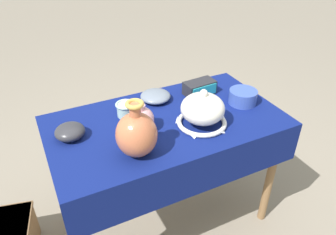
{
  "coord_description": "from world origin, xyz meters",
  "views": [
    {
      "loc": [
        -0.57,
        -1.18,
        1.56
      ],
      "look_at": [
        -0.04,
        -0.1,
        0.78
      ],
      "focal_mm": 35.0,
      "sensor_mm": 36.0,
      "label": 1
    }
  ],
  "objects_px": {
    "vase_dome_bell": "(203,111)",
    "bowl_shallow_slate": "(155,96)",
    "mosaic_tile_box": "(200,88)",
    "pot_squat_cobalt": "(243,97)",
    "bowl_shallow_charcoal": "(70,132)",
    "vase_tall_bulbous": "(137,134)",
    "jar_round_rose": "(141,119)",
    "cup_wide_celadon": "(126,109)"
  },
  "relations": [
    {
      "from": "mosaic_tile_box",
      "to": "jar_round_rose",
      "type": "xyz_separation_m",
      "value": [
        -0.42,
        -0.18,
        0.02
      ]
    },
    {
      "from": "bowl_shallow_charcoal",
      "to": "bowl_shallow_slate",
      "type": "relative_size",
      "value": 0.83
    },
    {
      "from": "cup_wide_celadon",
      "to": "pot_squat_cobalt",
      "type": "distance_m",
      "value": 0.61
    },
    {
      "from": "mosaic_tile_box",
      "to": "bowl_shallow_slate",
      "type": "height_order",
      "value": "mosaic_tile_box"
    },
    {
      "from": "bowl_shallow_slate",
      "to": "pot_squat_cobalt",
      "type": "height_order",
      "value": "pot_squat_cobalt"
    },
    {
      "from": "vase_dome_bell",
      "to": "bowl_shallow_charcoal",
      "type": "relative_size",
      "value": 1.87
    },
    {
      "from": "mosaic_tile_box",
      "to": "bowl_shallow_slate",
      "type": "xyz_separation_m",
      "value": [
        -0.25,
        0.04,
        -0.01
      ]
    },
    {
      "from": "bowl_shallow_charcoal",
      "to": "cup_wide_celadon",
      "type": "relative_size",
      "value": 1.37
    },
    {
      "from": "vase_tall_bulbous",
      "to": "bowl_shallow_charcoal",
      "type": "distance_m",
      "value": 0.33
    },
    {
      "from": "cup_wide_celadon",
      "to": "bowl_shallow_slate",
      "type": "bearing_deg",
      "value": 20.51
    },
    {
      "from": "vase_tall_bulbous",
      "to": "pot_squat_cobalt",
      "type": "bearing_deg",
      "value": 12.72
    },
    {
      "from": "vase_dome_bell",
      "to": "mosaic_tile_box",
      "type": "height_order",
      "value": "vase_dome_bell"
    },
    {
      "from": "cup_wide_celadon",
      "to": "pot_squat_cobalt",
      "type": "bearing_deg",
      "value": -14.6
    },
    {
      "from": "vase_dome_bell",
      "to": "bowl_shallow_charcoal",
      "type": "xyz_separation_m",
      "value": [
        -0.58,
        0.17,
        -0.04
      ]
    },
    {
      "from": "bowl_shallow_charcoal",
      "to": "vase_tall_bulbous",
      "type": "bearing_deg",
      "value": -45.88
    },
    {
      "from": "jar_round_rose",
      "to": "bowl_shallow_slate",
      "type": "bearing_deg",
      "value": 51.96
    },
    {
      "from": "vase_dome_bell",
      "to": "pot_squat_cobalt",
      "type": "xyz_separation_m",
      "value": [
        0.29,
        0.08,
        -0.04
      ]
    },
    {
      "from": "bowl_shallow_charcoal",
      "to": "mosaic_tile_box",
      "type": "bearing_deg",
      "value": 7.7
    },
    {
      "from": "pot_squat_cobalt",
      "to": "vase_tall_bulbous",
      "type": "bearing_deg",
      "value": -167.28
    },
    {
      "from": "cup_wide_celadon",
      "to": "jar_round_rose",
      "type": "relative_size",
      "value": 0.74
    },
    {
      "from": "jar_round_rose",
      "to": "vase_dome_bell",
      "type": "bearing_deg",
      "value": -17.27
    },
    {
      "from": "vase_dome_bell",
      "to": "bowl_shallow_slate",
      "type": "bearing_deg",
      "value": 108.87
    },
    {
      "from": "mosaic_tile_box",
      "to": "jar_round_rose",
      "type": "distance_m",
      "value": 0.45
    },
    {
      "from": "cup_wide_celadon",
      "to": "jar_round_rose",
      "type": "distance_m",
      "value": 0.15
    },
    {
      "from": "vase_tall_bulbous",
      "to": "mosaic_tile_box",
      "type": "distance_m",
      "value": 0.6
    },
    {
      "from": "vase_tall_bulbous",
      "to": "jar_round_rose",
      "type": "height_order",
      "value": "vase_tall_bulbous"
    },
    {
      "from": "vase_tall_bulbous",
      "to": "cup_wide_celadon",
      "type": "bearing_deg",
      "value": 79.11
    },
    {
      "from": "vase_dome_bell",
      "to": "cup_wide_celadon",
      "type": "bearing_deg",
      "value": 142.01
    },
    {
      "from": "bowl_shallow_charcoal",
      "to": "bowl_shallow_slate",
      "type": "xyz_separation_m",
      "value": [
        0.47,
        0.14,
        -0.01
      ]
    },
    {
      "from": "vase_dome_bell",
      "to": "pot_squat_cobalt",
      "type": "relative_size",
      "value": 1.72
    },
    {
      "from": "vase_dome_bell",
      "to": "bowl_shallow_charcoal",
      "type": "distance_m",
      "value": 0.6
    },
    {
      "from": "vase_tall_bulbous",
      "to": "bowl_shallow_charcoal",
      "type": "height_order",
      "value": "vase_tall_bulbous"
    },
    {
      "from": "cup_wide_celadon",
      "to": "jar_round_rose",
      "type": "bearing_deg",
      "value": -81.48
    },
    {
      "from": "mosaic_tile_box",
      "to": "pot_squat_cobalt",
      "type": "distance_m",
      "value": 0.24
    },
    {
      "from": "bowl_shallow_charcoal",
      "to": "jar_round_rose",
      "type": "height_order",
      "value": "jar_round_rose"
    },
    {
      "from": "pot_squat_cobalt",
      "to": "bowl_shallow_charcoal",
      "type": "bearing_deg",
      "value": 174.23
    },
    {
      "from": "bowl_shallow_charcoal",
      "to": "vase_dome_bell",
      "type": "bearing_deg",
      "value": -15.94
    },
    {
      "from": "mosaic_tile_box",
      "to": "bowl_shallow_slate",
      "type": "bearing_deg",
      "value": 166.79
    },
    {
      "from": "jar_round_rose",
      "to": "pot_squat_cobalt",
      "type": "distance_m",
      "value": 0.57
    },
    {
      "from": "vase_tall_bulbous",
      "to": "vase_dome_bell",
      "type": "distance_m",
      "value": 0.36
    },
    {
      "from": "vase_tall_bulbous",
      "to": "bowl_shallow_charcoal",
      "type": "bearing_deg",
      "value": 134.12
    },
    {
      "from": "mosaic_tile_box",
      "to": "cup_wide_celadon",
      "type": "xyz_separation_m",
      "value": [
        -0.44,
        -0.03,
        0.0
      ]
    }
  ]
}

